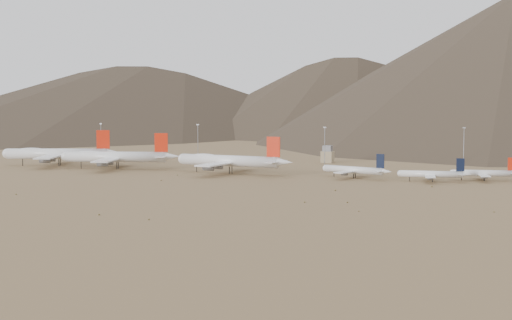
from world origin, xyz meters
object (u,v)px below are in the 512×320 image
at_px(widebody_east, 229,161).
at_px(narrowbody_a, 355,170).
at_px(control_tower, 328,155).
at_px(widebody_centre, 116,157).
at_px(widebody_west, 58,154).
at_px(narrowbody_b, 433,174).

relative_size(widebody_east, narrowbody_a, 1.80).
xyz_separation_m(narrowbody_a, control_tower, (-42.17, 94.71, 0.65)).
relative_size(widebody_centre, narrowbody_a, 1.78).
relative_size(widebody_east, control_tower, 6.35).
distance_m(widebody_west, narrowbody_b, 246.55).
bearing_deg(control_tower, widebody_west, -150.93).
distance_m(widebody_west, widebody_east, 127.85).
relative_size(widebody_centre, widebody_east, 0.99).
relative_size(narrowbody_a, narrowbody_b, 1.09).
xyz_separation_m(widebody_west, widebody_centre, (48.88, -6.05, -0.29)).
bearing_deg(widebody_east, narrowbody_b, 4.82).
relative_size(widebody_west, widebody_centre, 1.01).
relative_size(widebody_west, widebody_east, 1.00).
xyz_separation_m(widebody_east, control_tower, (33.63, 96.61, -2.49)).
height_order(widebody_west, narrowbody_b, widebody_west).
bearing_deg(widebody_centre, narrowbody_a, -15.28).
relative_size(widebody_east, narrowbody_b, 1.97).
xyz_separation_m(narrowbody_b, control_tower, (-85.12, 96.86, 1.14)).
relative_size(widebody_centre, narrowbody_b, 1.95).
xyz_separation_m(widebody_centre, narrowbody_a, (154.58, 0.99, -3.27)).
distance_m(widebody_west, widebody_centre, 49.26).
distance_m(widebody_centre, widebody_east, 78.78).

